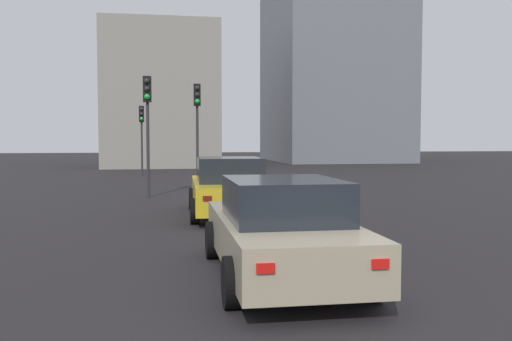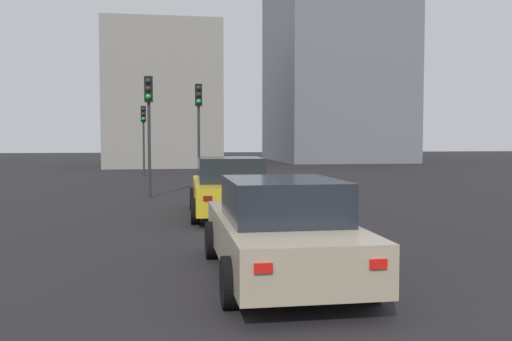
{
  "view_description": "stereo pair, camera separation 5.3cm",
  "coord_description": "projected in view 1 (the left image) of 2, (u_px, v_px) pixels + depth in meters",
  "views": [
    {
      "loc": [
        -6.54,
        1.92,
        2.06
      ],
      "look_at": [
        4.13,
        0.11,
        1.44
      ],
      "focal_mm": 38.85,
      "sensor_mm": 36.0,
      "label": 1
    },
    {
      "loc": [
        -6.55,
        1.86,
        2.06
      ],
      "look_at": [
        4.13,
        0.11,
        1.44
      ],
      "focal_mm": 38.85,
      "sensor_mm": 36.0,
      "label": 2
    }
  ],
  "objects": [
    {
      "name": "car_yellow_lead",
      "position": [
        229.0,
        188.0,
        14.85
      ],
      "size": [
        4.73,
        2.23,
        1.57
      ],
      "rotation": [
        0.0,
        0.0,
        -0.04
      ],
      "color": "gold",
      "rests_on": "ground_plane"
    },
    {
      "name": "ground_plane",
      "position": [
        320.0,
        313.0,
        6.88
      ],
      "size": [
        160.0,
        160.0,
        0.2
      ],
      "primitive_type": "cube",
      "color": "black"
    },
    {
      "name": "building_facade_center",
      "position": [
        161.0,
        98.0,
        42.47
      ],
      "size": [
        9.54,
        8.35,
        10.47
      ],
      "primitive_type": "cube",
      "color": "gray",
      "rests_on": "ground_plane"
    },
    {
      "name": "traffic_light_far_left",
      "position": [
        147.0,
        111.0,
        19.33
      ],
      "size": [
        0.32,
        0.29,
        4.25
      ],
      "rotation": [
        0.0,
        0.0,
        3.08
      ],
      "color": "#2D2D30",
      "rests_on": "ground_plane"
    },
    {
      "name": "building_facade_left",
      "position": [
        331.0,
        72.0,
        52.74
      ],
      "size": [
        15.04,
        11.1,
        16.97
      ],
      "primitive_type": "cube",
      "color": "slate",
      "rests_on": "ground_plane"
    },
    {
      "name": "traffic_light_near_right",
      "position": [
        197.0,
        114.0,
        22.59
      ],
      "size": [
        0.32,
        0.28,
        4.31
      ],
      "rotation": [
        0.0,
        0.0,
        3.12
      ],
      "color": "#2D2D30",
      "rests_on": "ground_plane"
    },
    {
      "name": "car_beige_second",
      "position": [
        281.0,
        229.0,
        8.2
      ],
      "size": [
        4.66,
        2.02,
        1.48
      ],
      "rotation": [
        0.0,
        0.0,
        -0.01
      ],
      "color": "tan",
      "rests_on": "ground_plane"
    },
    {
      "name": "traffic_light_near_left",
      "position": [
        142.0,
        126.0,
        30.74
      ],
      "size": [
        0.32,
        0.28,
        3.9
      ],
      "rotation": [
        0.0,
        0.0,
        3.15
      ],
      "color": "#2D2D30",
      "rests_on": "ground_plane"
    }
  ]
}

